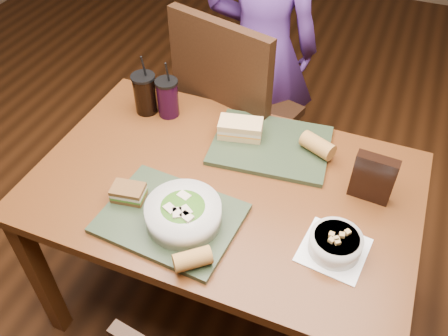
{
  "coord_description": "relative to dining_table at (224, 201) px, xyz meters",
  "views": [
    {
      "loc": [
        0.42,
        -1.04,
        1.91
      ],
      "look_at": [
        0.0,
        0.0,
        0.82
      ],
      "focal_mm": 38.0,
      "sensor_mm": 36.0,
      "label": 1
    }
  ],
  "objects": [
    {
      "name": "soup_bowl",
      "position": [
        0.41,
        -0.14,
        0.13
      ],
      "size": [
        0.21,
        0.21,
        0.08
      ],
      "color": "white",
      "rests_on": "dining_table"
    },
    {
      "name": "sandwich_far",
      "position": [
        -0.03,
        0.24,
        0.14
      ],
      "size": [
        0.17,
        0.12,
        0.06
      ],
      "color": "tan",
      "rests_on": "tray_far"
    },
    {
      "name": "sandwich_near",
      "position": [
        -0.25,
        -0.2,
        0.13
      ],
      "size": [
        0.11,
        0.09,
        0.05
      ],
      "color": "#593819",
      "rests_on": "tray_near"
    },
    {
      "name": "baguette_far",
      "position": [
        0.26,
        0.25,
        0.14
      ],
      "size": [
        0.14,
        0.11,
        0.06
      ],
      "primitive_type": "cylinder",
      "rotation": [
        0.0,
        1.57,
        -0.41
      ],
      "color": "#AD7533",
      "rests_on": "tray_far"
    },
    {
      "name": "cup_berry",
      "position": [
        -0.35,
        0.27,
        0.17
      ],
      "size": [
        0.09,
        0.09,
        0.24
      ],
      "color": "black",
      "rests_on": "dining_table"
    },
    {
      "name": "diner",
      "position": [
        -0.17,
        0.9,
        0.08
      ],
      "size": [
        0.6,
        0.45,
        1.48
      ],
      "primitive_type": "imported",
      "rotation": [
        0.0,
        0.0,
        3.33
      ],
      "color": "#542D7E",
      "rests_on": "ground"
    },
    {
      "name": "chip_bag",
      "position": [
        0.46,
        0.12,
        0.18
      ],
      "size": [
        0.13,
        0.05,
        0.17
      ],
      "primitive_type": "cube",
      "rotation": [
        0.0,
        0.0,
        -0.07
      ],
      "color": "black",
      "rests_on": "dining_table"
    },
    {
      "name": "tray_near",
      "position": [
        -0.09,
        -0.22,
        0.1
      ],
      "size": [
        0.44,
        0.35,
        0.02
      ],
      "primitive_type": "cube",
      "rotation": [
        0.0,
        0.0,
        -0.07
      ],
      "color": "#25311D",
      "rests_on": "dining_table"
    },
    {
      "name": "baguette_near",
      "position": [
        0.05,
        -0.35,
        0.14
      ],
      "size": [
        0.12,
        0.11,
        0.05
      ],
      "primitive_type": "cylinder",
      "rotation": [
        0.0,
        1.57,
        0.71
      ],
      "color": "#AD7533",
      "rests_on": "tray_near"
    },
    {
      "name": "ground",
      "position": [
        0.0,
        0.0,
        -0.66
      ],
      "size": [
        6.0,
        6.0,
        0.0
      ],
      "primitive_type": "plane",
      "color": "#381C0B",
      "rests_on": "ground"
    },
    {
      "name": "dining_table",
      "position": [
        0.0,
        0.0,
        0.0
      ],
      "size": [
        1.3,
        0.85,
        0.75
      ],
      "color": "#562C11",
      "rests_on": "ground"
    },
    {
      "name": "salad_bowl",
      "position": [
        -0.05,
        -0.22,
        0.15
      ],
      "size": [
        0.23,
        0.23,
        0.08
      ],
      "color": "silver",
      "rests_on": "tray_near"
    },
    {
      "name": "cup_cola",
      "position": [
        -0.44,
        0.26,
        0.17
      ],
      "size": [
        0.09,
        0.09,
        0.25
      ],
      "color": "black",
      "rests_on": "dining_table"
    },
    {
      "name": "tray_far",
      "position": [
        0.09,
        0.24,
        0.1
      ],
      "size": [
        0.45,
        0.36,
        0.02
      ],
      "primitive_type": "cube",
      "rotation": [
        0.0,
        0.0,
        0.11
      ],
      "color": "#25311D",
      "rests_on": "dining_table"
    },
    {
      "name": "chair_far",
      "position": [
        -0.2,
        0.56,
        -0.05
      ],
      "size": [
        0.58,
        0.59,
        1.1
      ],
      "color": "black",
      "rests_on": "ground"
    }
  ]
}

